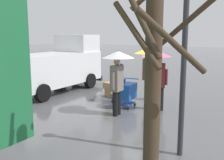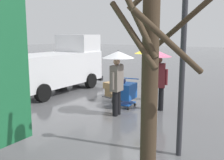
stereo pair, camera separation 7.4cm
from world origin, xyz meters
TOP-DOWN VIEW (x-y plane):
  - ground_plane at (0.00, 0.00)m, footprint 90.00×90.00m
  - cargo_van_parked_right at (4.07, -0.19)m, footprint 2.32×5.40m
  - shopping_cart_vendor at (-0.14, 0.54)m, footprint 0.63×0.87m
  - hand_dolly_boxes at (0.76, 0.13)m, footprint 0.69×0.82m
  - pedestrian_pink_side at (-0.31, -0.85)m, footprint 1.04×1.04m
  - pedestrian_black_side at (-1.21, 0.31)m, footprint 1.04×1.04m
  - pedestrian_white_side at (-0.35, 1.52)m, footprint 1.04×1.04m
  - bare_tree_near at (-3.36, 5.47)m, footprint 1.23×1.48m
  - street_lamp at (-3.11, 3.36)m, footprint 0.28×0.28m

SIDE VIEW (x-z plane):
  - ground_plane at x=0.00m, z-range 0.00..0.00m
  - hand_dolly_boxes at x=0.76m, z-range -0.15..1.16m
  - shopping_cart_vendor at x=-0.14m, z-range 0.05..1.09m
  - cargo_van_parked_right at x=4.07m, z-range -0.12..2.48m
  - pedestrian_pink_side at x=-0.31m, z-range 0.51..2.66m
  - pedestrian_black_side at x=-1.21m, z-range 0.51..2.66m
  - pedestrian_white_side at x=-0.35m, z-range 0.51..2.66m
  - bare_tree_near at x=-3.36m, z-range 0.08..3.76m
  - street_lamp at x=-3.11m, z-range 0.44..4.30m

